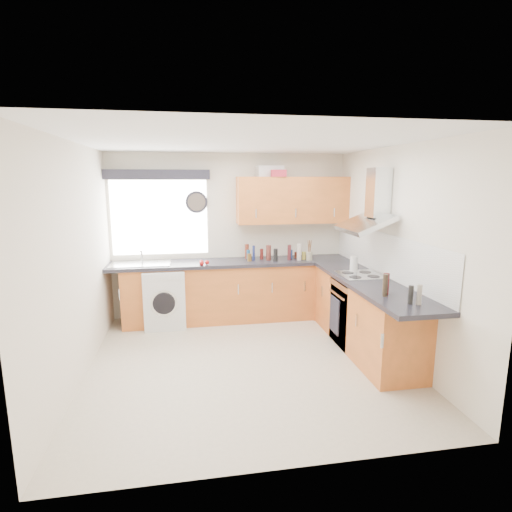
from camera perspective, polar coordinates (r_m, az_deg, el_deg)
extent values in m
plane|color=beige|center=(4.85, -1.27, -14.87)|extent=(3.60, 3.60, 0.00)
cube|color=white|center=(4.39, -1.41, 15.99)|extent=(3.60, 3.60, 0.02)
cube|color=silver|center=(6.22, -3.75, 2.91)|extent=(3.60, 0.02, 2.50)
cube|color=silver|center=(2.74, 4.20, -7.36)|extent=(3.60, 0.02, 2.50)
cube|color=silver|center=(4.56, -24.31, -0.94)|extent=(0.02, 3.60, 2.50)
cube|color=silver|center=(5.04, 19.37, 0.44)|extent=(0.02, 3.60, 2.50)
cube|color=silver|center=(6.16, -13.58, 5.36)|extent=(1.40, 0.02, 1.10)
cube|color=black|center=(6.04, -13.91, 11.23)|extent=(1.50, 0.18, 0.14)
cube|color=white|center=(5.30, 17.68, 0.27)|extent=(0.01, 3.00, 0.54)
cube|color=#B15A26|center=(6.10, -4.31, -5.15)|extent=(3.00, 0.58, 0.86)
cube|color=#B15A26|center=(6.43, 10.09, -4.45)|extent=(0.60, 0.60, 0.86)
cube|color=#B15A26|center=(5.24, 15.20, -8.21)|extent=(0.58, 2.10, 0.86)
cube|color=black|center=(5.99, -3.41, -0.94)|extent=(3.60, 0.62, 0.05)
cube|color=black|center=(4.98, 16.08, -3.79)|extent=(0.62, 2.42, 0.05)
cube|color=black|center=(5.36, 14.43, -7.77)|extent=(0.56, 0.58, 0.85)
cube|color=silver|center=(5.23, 14.68, -2.65)|extent=(0.52, 0.52, 0.01)
cube|color=#B15A26|center=(6.17, 5.26, 7.95)|extent=(1.70, 0.35, 0.70)
cube|color=silver|center=(5.98, -12.86, -5.80)|extent=(0.59, 0.57, 0.84)
cylinder|color=black|center=(6.10, -8.49, 7.62)|extent=(0.33, 0.04, 0.33)
cube|color=silver|center=(6.17, 1.86, 12.00)|extent=(0.41, 0.31, 0.16)
cube|color=#A2202E|center=(6.00, 3.23, 11.73)|extent=(0.24, 0.21, 0.10)
cylinder|color=gray|center=(6.06, 7.62, -0.03)|extent=(0.10, 0.10, 0.13)
cylinder|color=silver|center=(5.36, 13.80, -1.17)|extent=(0.11, 0.11, 0.22)
cylinder|color=brown|center=(5.95, -0.96, -0.21)|extent=(0.06, 0.06, 0.11)
cylinder|color=black|center=(5.95, 2.81, 0.14)|extent=(0.06, 0.06, 0.18)
cylinder|color=#59261F|center=(6.01, 1.80, 0.47)|extent=(0.07, 0.07, 0.23)
cylinder|color=#4D1B1F|center=(6.04, 4.77, 0.51)|extent=(0.05, 0.05, 0.23)
cylinder|color=#BDADA1|center=(6.04, 6.19, 0.56)|extent=(0.07, 0.07, 0.25)
cylinder|color=maroon|center=(6.15, -1.31, 0.66)|extent=(0.06, 0.06, 0.22)
cylinder|color=navy|center=(6.17, 4.99, 0.26)|extent=(0.06, 0.06, 0.13)
cylinder|color=#A49538|center=(6.12, 6.85, 0.05)|extent=(0.06, 0.06, 0.12)
cylinder|color=navy|center=(6.01, -0.34, 0.44)|extent=(0.04, 0.04, 0.22)
cylinder|color=#511311|center=(6.09, 0.81, 0.28)|extent=(0.05, 0.05, 0.16)
cylinder|color=#1B5582|center=(6.10, -1.11, 0.21)|extent=(0.05, 0.05, 0.14)
cylinder|color=#511D11|center=(6.22, 5.79, 0.14)|extent=(0.06, 0.06, 0.09)
cylinder|color=black|center=(4.19, 21.23, -5.19)|extent=(0.05, 0.05, 0.18)
cylinder|color=#4D1011|center=(4.45, 18.10, -3.79)|extent=(0.06, 0.06, 0.23)
cylinder|color=#9D9385|center=(4.20, 22.30, -5.12)|extent=(0.05, 0.05, 0.20)
cylinder|color=#30261B|center=(4.36, 17.96, -4.01)|extent=(0.05, 0.05, 0.23)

